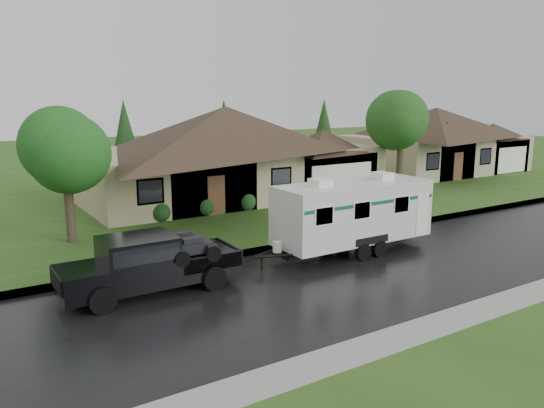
# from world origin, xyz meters

# --- Properties ---
(ground) EXTENTS (140.00, 140.00, 0.00)m
(ground) POSITION_xyz_m (0.00, 0.00, 0.00)
(ground) COLOR #2C5119
(ground) RESTS_ON ground
(road) EXTENTS (140.00, 8.00, 0.01)m
(road) POSITION_xyz_m (0.00, -2.00, 0.01)
(road) COLOR black
(road) RESTS_ON ground
(curb) EXTENTS (140.00, 0.50, 0.15)m
(curb) POSITION_xyz_m (0.00, 2.25, 0.07)
(curb) COLOR gray
(curb) RESTS_ON ground
(lawn) EXTENTS (140.00, 26.00, 0.15)m
(lawn) POSITION_xyz_m (0.00, 15.00, 0.07)
(lawn) COLOR #2C5119
(lawn) RESTS_ON ground
(house_main) EXTENTS (19.44, 10.80, 6.90)m
(house_main) POSITION_xyz_m (2.29, 13.84, 3.59)
(house_main) COLOR tan
(house_main) RESTS_ON lawn
(house_neighbor) EXTENTS (15.12, 9.72, 6.45)m
(house_neighbor) POSITION_xyz_m (22.27, 14.34, 3.32)
(house_neighbor) COLOR tan
(house_neighbor) RESTS_ON lawn
(tree_left_green) EXTENTS (3.39, 3.39, 5.60)m
(tree_left_green) POSITION_xyz_m (-8.98, 7.49, 4.03)
(tree_left_green) COLOR #382B1E
(tree_left_green) RESTS_ON lawn
(tree_right_green) EXTENTS (3.92, 3.92, 6.49)m
(tree_right_green) POSITION_xyz_m (11.26, 7.99, 4.65)
(tree_right_green) COLOR #382B1E
(tree_right_green) RESTS_ON lawn
(shrub_row) EXTENTS (13.60, 1.00, 1.00)m
(shrub_row) POSITION_xyz_m (2.00, 9.30, 0.65)
(shrub_row) COLOR #143814
(shrub_row) RESTS_ON lawn
(pickup_truck) EXTENTS (5.81, 2.21, 1.94)m
(pickup_truck) POSITION_xyz_m (-8.13, 0.24, 1.04)
(pickup_truck) COLOR black
(pickup_truck) RESTS_ON ground
(travel_trailer) EXTENTS (7.17, 2.52, 3.22)m
(travel_trailer) POSITION_xyz_m (0.68, 0.24, 1.71)
(travel_trailer) COLOR silver
(travel_trailer) RESTS_ON ground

